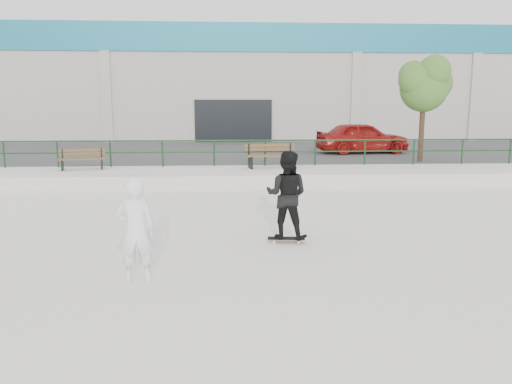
{
  "coord_description": "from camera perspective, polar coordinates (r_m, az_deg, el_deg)",
  "views": [
    {
      "loc": [
        -0.59,
        -8.74,
        2.89
      ],
      "look_at": [
        0.09,
        2.0,
        0.99
      ],
      "focal_mm": 35.0,
      "sensor_mm": 36.0,
      "label": 1
    }
  ],
  "objects": [
    {
      "name": "bench_left",
      "position": [
        19.66,
        -19.26,
        3.55
      ],
      "size": [
        1.73,
        0.82,
        0.77
      ],
      "rotation": [
        0.0,
        0.0,
        0.21
      ],
      "color": "#52361C",
      "rests_on": "ledge"
    },
    {
      "name": "railing",
      "position": [
        19.62,
        -1.89,
        5.16
      ],
      "size": [
        28.0,
        0.06,
        1.03
      ],
      "color": "#163C1C",
      "rests_on": "ledge"
    },
    {
      "name": "parking_strip",
      "position": [
        26.88,
        -2.35,
        4.33
      ],
      "size": [
        60.0,
        14.0,
        0.5
      ],
      "primitive_type": "cube",
      "color": "#3C3C3C",
      "rests_on": "ground"
    },
    {
      "name": "tree",
      "position": [
        22.26,
        18.74,
        11.73
      ],
      "size": [
        2.46,
        2.18,
        4.37
      ],
      "color": "#3F2F1F",
      "rests_on": "parking_strip"
    },
    {
      "name": "skateboard",
      "position": [
        10.66,
        3.47,
        -5.35
      ],
      "size": [
        0.79,
        0.27,
        0.09
      ],
      "rotation": [
        0.0,
        0.0,
        -0.09
      ],
      "color": "black",
      "rests_on": "ground"
    },
    {
      "name": "ledge",
      "position": [
        18.44,
        -1.75,
        1.74
      ],
      "size": [
        30.0,
        3.0,
        0.5
      ],
      "primitive_type": "cube",
      "color": "#B5B2A5",
      "rests_on": "ground"
    },
    {
      "name": "commercial_building",
      "position": [
        40.78,
        -2.85,
        12.33
      ],
      "size": [
        44.2,
        16.33,
        8.0
      ],
      "color": "#AAA598",
      "rests_on": "ground"
    },
    {
      "name": "bench_right",
      "position": [
        19.09,
        1.75,
        4.15
      ],
      "size": [
        2.06,
        0.91,
        0.92
      ],
      "rotation": [
        0.0,
        0.0,
        0.17
      ],
      "color": "#52361C",
      "rests_on": "ledge"
    },
    {
      "name": "standing_skater",
      "position": [
        10.45,
        3.52,
        -0.34
      ],
      "size": [
        1.08,
        0.96,
        1.85
      ],
      "primitive_type": "imported",
      "rotation": [
        0.0,
        0.0,
        2.81
      ],
      "color": "black",
      "rests_on": "skateboard"
    },
    {
      "name": "ground",
      "position": [
        9.23,
        0.22,
        -8.26
      ],
      "size": [
        120.0,
        120.0,
        0.0
      ],
      "primitive_type": "plane",
      "color": "silver",
      "rests_on": "ground"
    },
    {
      "name": "seated_skater",
      "position": [
        8.36,
        -13.59,
        -4.28
      ],
      "size": [
        0.68,
        0.48,
        1.74
      ],
      "primitive_type": "imported",
      "rotation": [
        0.0,
        0.0,
        3.25
      ],
      "color": "white",
      "rests_on": "ground"
    },
    {
      "name": "red_car",
      "position": [
        25.46,
        12.03,
        6.11
      ],
      "size": [
        4.69,
        2.28,
        1.54
      ],
      "primitive_type": "imported",
      "rotation": [
        0.0,
        0.0,
        1.68
      ],
      "color": "maroon",
      "rests_on": "parking_strip"
    }
  ]
}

